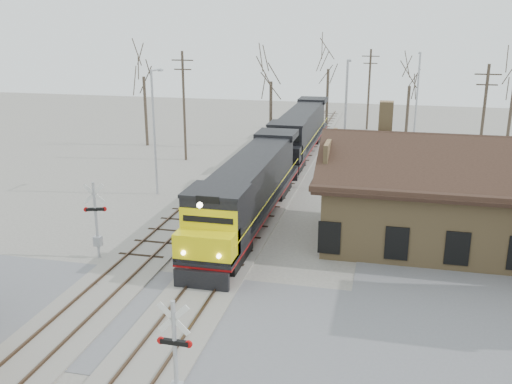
{
  "coord_description": "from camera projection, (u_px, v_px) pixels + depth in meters",
  "views": [
    {
      "loc": [
        8.21,
        -20.54,
        12.38
      ],
      "look_at": [
        1.24,
        9.0,
        3.25
      ],
      "focal_mm": 40.0,
      "sensor_mm": 36.0,
      "label": 1
    }
  ],
  "objects": [
    {
      "name": "utility_pole_a",
      "position": [
        184.0,
        104.0,
        51.43
      ],
      "size": [
        2.0,
        0.24,
        9.85
      ],
      "color": "#382D23",
      "rests_on": "ground"
    },
    {
      "name": "tree_a",
      "position": [
        143.0,
        65.0,
        56.77
      ],
      "size": [
        4.68,
        4.68,
        11.46
      ],
      "color": "#382D23",
      "rests_on": "ground"
    },
    {
      "name": "locomotive_trailing",
      "position": [
        299.0,
        132.0,
        53.81
      ],
      "size": [
        2.94,
        19.71,
        4.14
      ],
      "color": "black",
      "rests_on": "ground"
    },
    {
      "name": "tree_b",
      "position": [
        271.0,
        71.0,
        56.52
      ],
      "size": [
        4.39,
        4.39,
        10.75
      ],
      "color": "#382D23",
      "rests_on": "ground"
    },
    {
      "name": "streetlight_c",
      "position": [
        417.0,
        97.0,
        54.67
      ],
      "size": [
        0.25,
        2.04,
        9.58
      ],
      "color": "#A5A8AD",
      "rests_on": "ground"
    },
    {
      "name": "streetlight_a",
      "position": [
        155.0,
        126.0,
        41.12
      ],
      "size": [
        0.25,
        2.04,
        9.12
      ],
      "color": "#A5A8AD",
      "rests_on": "ground"
    },
    {
      "name": "ground",
      "position": [
        180.0,
        321.0,
        24.52
      ],
      "size": [
        140.0,
        140.0,
        0.0
      ],
      "primitive_type": "plane",
      "color": "#9D988E",
      "rests_on": "ground"
    },
    {
      "name": "locomotive_lead",
      "position": [
        248.0,
        191.0,
        35.19
      ],
      "size": [
        2.94,
        19.71,
        4.37
      ],
      "color": "black",
      "rests_on": "ground"
    },
    {
      "name": "depot",
      "position": [
        452.0,
        204.0,
        32.37
      ],
      "size": [
        15.2,
        9.31,
        7.9
      ],
      "color": "#92764B",
      "rests_on": "ground"
    },
    {
      "name": "streetlight_b",
      "position": [
        345.0,
        119.0,
        42.11
      ],
      "size": [
        0.25,
        2.04,
        9.73
      ],
      "color": "#A5A8AD",
      "rests_on": "ground"
    },
    {
      "name": "utility_pole_c",
      "position": [
        483.0,
        120.0,
        45.22
      ],
      "size": [
        2.0,
        0.24,
        9.2
      ],
      "color": "#382D23",
      "rests_on": "ground"
    },
    {
      "name": "crossbuck_far",
      "position": [
        96.0,
        223.0,
        30.5
      ],
      "size": [
        1.19,
        0.45,
        4.28
      ],
      "rotation": [
        0.0,
        0.0,
        3.45
      ],
      "color": "#A5A8AD",
      "rests_on": "ground"
    },
    {
      "name": "tree_d",
      "position": [
        410.0,
        77.0,
        60.14
      ],
      "size": [
        3.83,
        3.83,
        9.39
      ],
      "color": "#382D23",
      "rests_on": "ground"
    },
    {
      "name": "crossbuck_near",
      "position": [
        176.0,
        363.0,
        18.13
      ],
      "size": [
        1.18,
        0.31,
        4.14
      ],
      "rotation": [
        0.0,
        0.0,
        -0.01
      ],
      "color": "#A5A8AD",
      "rests_on": "ground"
    },
    {
      "name": "track_main",
      "position": [
        258.0,
        211.0,
        38.48
      ],
      "size": [
        3.4,
        90.0,
        0.24
      ],
      "color": "#9D988E",
      "rests_on": "ground"
    },
    {
      "name": "utility_pole_b",
      "position": [
        369.0,
        88.0,
        66.33
      ],
      "size": [
        2.0,
        0.24,
        9.29
      ],
      "color": "#382D23",
      "rests_on": "ground"
    },
    {
      "name": "road",
      "position": [
        180.0,
        321.0,
        24.51
      ],
      "size": [
        60.0,
        9.0,
        0.03
      ],
      "primitive_type": "cube",
      "color": "slate",
      "rests_on": "ground"
    },
    {
      "name": "tree_c",
      "position": [
        329.0,
        59.0,
        65.92
      ],
      "size": [
        4.68,
        4.68,
        11.46
      ],
      "color": "#382D23",
      "rests_on": "ground"
    },
    {
      "name": "track_siding",
      "position": [
        195.0,
        206.0,
        39.47
      ],
      "size": [
        3.4,
        90.0,
        0.24
      ],
      "color": "#9D988E",
      "rests_on": "ground"
    }
  ]
}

